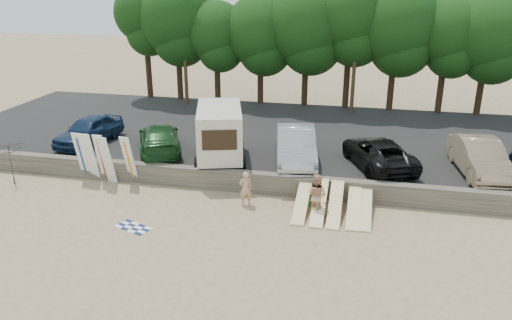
# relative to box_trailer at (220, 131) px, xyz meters

# --- Properties ---
(ground) EXTENTS (120.00, 120.00, 0.00)m
(ground) POSITION_rel_box_trailer_xyz_m (4.26, -5.05, -2.25)
(ground) COLOR tan
(ground) RESTS_ON ground
(seawall) EXTENTS (44.00, 0.50, 1.00)m
(seawall) POSITION_rel_box_trailer_xyz_m (4.26, -2.05, -1.75)
(seawall) COLOR #6B6356
(seawall) RESTS_ON ground
(parking_lot) EXTENTS (44.00, 14.50, 0.70)m
(parking_lot) POSITION_rel_box_trailer_xyz_m (4.26, 5.45, -1.90)
(parking_lot) COLOR #282828
(parking_lot) RESTS_ON ground
(treeline) EXTENTS (32.37, 5.87, 9.21)m
(treeline) POSITION_rel_box_trailer_xyz_m (4.77, 12.53, 4.15)
(treeline) COLOR #382616
(treeline) RESTS_ON parking_lot
(utility_poles) EXTENTS (25.80, 0.26, 9.00)m
(utility_poles) POSITION_rel_box_trailer_xyz_m (6.26, 10.95, 3.18)
(utility_poles) COLOR #473321
(utility_poles) RESTS_ON parking_lot
(box_trailer) EXTENTS (3.39, 4.78, 2.77)m
(box_trailer) POSITION_rel_box_trailer_xyz_m (0.00, 0.00, 0.00)
(box_trailer) COLOR beige
(box_trailer) RESTS_ON parking_lot
(car_0) EXTENTS (2.56, 4.86, 1.58)m
(car_0) POSITION_rel_box_trailer_xyz_m (-7.97, 0.99, -0.76)
(car_0) COLOR #132645
(car_0) RESTS_ON parking_lot
(car_1) EXTENTS (4.09, 5.59, 1.50)m
(car_1) POSITION_rel_box_trailer_xyz_m (-3.55, 0.55, -0.80)
(car_1) COLOR #17401A
(car_1) RESTS_ON parking_lot
(car_2) EXTENTS (2.84, 5.68, 1.79)m
(car_2) POSITION_rel_box_trailer_xyz_m (3.86, 0.44, -0.66)
(car_2) COLOR #9A9A9F
(car_2) RESTS_ON parking_lot
(car_3) EXTENTS (4.19, 5.73, 1.45)m
(car_3) POSITION_rel_box_trailer_xyz_m (7.94, 0.79, -0.83)
(car_3) COLOR black
(car_3) RESTS_ON parking_lot
(car_4) EXTENTS (2.40, 5.30, 1.69)m
(car_4) POSITION_rel_box_trailer_xyz_m (12.65, 0.81, -0.71)
(car_4) COLOR #8F765B
(car_4) RESTS_ON parking_lot
(surfboard_upright_0) EXTENTS (0.52, 0.63, 2.55)m
(surfboard_upright_0) POSITION_rel_box_trailer_xyz_m (-6.40, -2.45, -0.98)
(surfboard_upright_0) COLOR white
(surfboard_upright_0) RESTS_ON ground
(surfboard_upright_1) EXTENTS (0.56, 0.67, 2.55)m
(surfboard_upright_1) POSITION_rel_box_trailer_xyz_m (-5.89, -2.50, -0.98)
(surfboard_upright_1) COLOR white
(surfboard_upright_1) RESTS_ON ground
(surfboard_upright_2) EXTENTS (0.51, 0.65, 2.55)m
(surfboard_upright_2) POSITION_rel_box_trailer_xyz_m (-5.29, -2.48, -0.98)
(surfboard_upright_2) COLOR white
(surfboard_upright_2) RESTS_ON ground
(surfboard_upright_3) EXTENTS (0.54, 0.73, 2.53)m
(surfboard_upright_3) POSITION_rel_box_trailer_xyz_m (-4.91, -2.69, -0.99)
(surfboard_upright_3) COLOR white
(surfboard_upright_3) RESTS_ON ground
(surfboard_upright_4) EXTENTS (0.58, 0.73, 2.54)m
(surfboard_upright_4) POSITION_rel_box_trailer_xyz_m (-3.86, -2.46, -0.98)
(surfboard_upright_4) COLOR white
(surfboard_upright_4) RESTS_ON ground
(surfboard_low_0) EXTENTS (0.56, 2.91, 0.87)m
(surfboard_low_0) POSITION_rel_box_trailer_xyz_m (4.73, -3.59, -1.82)
(surfboard_low_0) COLOR beige
(surfboard_low_0) RESTS_ON ground
(surfboard_low_1) EXTENTS (0.56, 2.85, 1.08)m
(surfboard_low_1) POSITION_rel_box_trailer_xyz_m (5.50, -3.68, -1.71)
(surfboard_low_1) COLOR beige
(surfboard_low_1) RESTS_ON ground
(surfboard_low_2) EXTENTS (0.56, 2.86, 1.03)m
(surfboard_low_2) POSITION_rel_box_trailer_xyz_m (6.18, -3.67, -1.74)
(surfboard_low_2) COLOR beige
(surfboard_low_2) RESTS_ON ground
(surfboard_low_3) EXTENTS (0.56, 2.91, 0.87)m
(surfboard_low_3) POSITION_rel_box_trailer_xyz_m (6.97, -3.58, -1.82)
(surfboard_low_3) COLOR beige
(surfboard_low_3) RESTS_ON ground
(surfboard_low_4) EXTENTS (0.56, 2.92, 0.83)m
(surfboard_low_4) POSITION_rel_box_trailer_xyz_m (7.43, -3.54, -1.84)
(surfboard_low_4) COLOR beige
(surfboard_low_4) RESTS_ON ground
(beachgoer_a) EXTENTS (0.69, 0.60, 1.60)m
(beachgoer_a) POSITION_rel_box_trailer_xyz_m (2.20, -3.52, -1.45)
(beachgoer_a) COLOR tan
(beachgoer_a) RESTS_ON ground
(beachgoer_b) EXTENTS (1.14, 1.06, 1.88)m
(beachgoer_b) POSITION_rel_box_trailer_xyz_m (5.39, -3.84, -1.31)
(beachgoer_b) COLOR tan
(beachgoer_b) RESTS_ON ground
(cooler) EXTENTS (0.43, 0.37, 0.32)m
(cooler) POSITION_rel_box_trailer_xyz_m (5.13, -2.93, -2.09)
(cooler) COLOR #238044
(cooler) RESTS_ON ground
(gear_bag) EXTENTS (0.32, 0.27, 0.22)m
(gear_bag) POSITION_rel_box_trailer_xyz_m (5.25, -2.65, -2.14)
(gear_bag) COLOR orange
(gear_bag) RESTS_ON ground
(beach_towel) EXTENTS (1.94, 1.94, 0.00)m
(beach_towel) POSITION_rel_box_trailer_xyz_m (-1.81, -6.59, -2.25)
(beach_towel) COLOR white
(beach_towel) RESTS_ON ground
(beach_umbrella) EXTENTS (3.00, 2.97, 2.13)m
(beach_umbrella) POSITION_rel_box_trailer_xyz_m (-9.56, -3.71, -1.19)
(beach_umbrella) COLOR #22212A
(beach_umbrella) RESTS_ON ground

